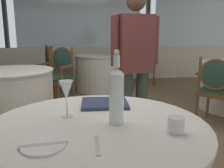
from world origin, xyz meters
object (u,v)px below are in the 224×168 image
(dining_chair_1_1, at_px, (58,72))
(dining_chair_3_0, at_px, (218,86))
(water_tumbler, at_px, (176,125))
(menu_book, at_px, (105,103))
(dining_chair_0_0, at_px, (55,66))
(side_plate, at_px, (44,145))
(wine_glass, at_px, (66,91))
(diner_person_0, at_px, (135,60))
(water_bottle, at_px, (116,94))
(dining_chair_0_1, at_px, (146,60))

(dining_chair_1_1, relative_size, dining_chair_3_0, 1.09)
(water_tumbler, bearing_deg, menu_book, 119.44)
(dining_chair_0_0, distance_m, dining_chair_1_1, 0.90)
(side_plate, relative_size, water_tumbler, 2.36)
(wine_glass, relative_size, dining_chair_0_0, 0.21)
(side_plate, bearing_deg, wine_glass, 75.55)
(menu_book, distance_m, dining_chair_0_0, 3.38)
(diner_person_0, bearing_deg, water_tumbler, -14.90)
(wine_glass, xyz_separation_m, diner_person_0, (0.68, 1.17, 0.03))
(dining_chair_0_0, height_order, dining_chair_3_0, dining_chair_0_0)
(menu_book, xyz_separation_m, diner_person_0, (0.45, 0.98, 0.16))
(diner_person_0, bearing_deg, side_plate, -34.76)
(water_bottle, distance_m, dining_chair_1_1, 2.80)
(dining_chair_0_1, bearing_deg, dining_chair_1_1, 21.97)
(water_tumbler, height_order, dining_chair_0_1, dining_chair_0_1)
(dining_chair_3_0, bearing_deg, dining_chair_0_1, 52.98)
(dining_chair_1_1, bearing_deg, menu_book, 43.99)
(water_bottle, distance_m, dining_chair_0_1, 4.45)
(side_plate, height_order, menu_book, menu_book)
(water_bottle, xyz_separation_m, dining_chair_3_0, (1.58, 1.53, -0.36))
(menu_book, distance_m, dining_chair_3_0, 2.02)
(side_plate, distance_m, dining_chair_1_1, 2.96)
(dining_chair_0_0, bearing_deg, wine_glass, -99.83)
(side_plate, relative_size, water_bottle, 0.48)
(water_bottle, relative_size, dining_chair_1_1, 0.38)
(water_tumbler, bearing_deg, wine_glass, 150.11)
(water_bottle, relative_size, dining_chair_0_1, 0.37)
(dining_chair_0_0, distance_m, diner_person_0, 2.58)
(side_plate, relative_size, dining_chair_0_0, 0.19)
(wine_glass, height_order, dining_chair_3_0, wine_glass)
(menu_book, bearing_deg, water_bottle, -82.30)
(wine_glass, bearing_deg, water_tumbler, -29.89)
(menu_book, height_order, dining_chair_0_0, dining_chair_0_0)
(dining_chair_0_0, bearing_deg, menu_book, -95.63)
(wine_glass, bearing_deg, dining_chair_1_1, 94.36)
(diner_person_0, bearing_deg, dining_chair_0_0, -164.36)
(dining_chair_1_1, height_order, diner_person_0, diner_person_0)
(dining_chair_0_0, xyz_separation_m, dining_chair_0_1, (2.04, 0.55, 0.02))
(diner_person_0, bearing_deg, dining_chair_1_1, -156.28)
(dining_chair_1_1, height_order, dining_chair_3_0, dining_chair_1_1)
(side_plate, xyz_separation_m, wine_glass, (0.09, 0.34, 0.14))
(side_plate, bearing_deg, dining_chair_1_1, 92.18)
(wine_glass, bearing_deg, water_bottle, -27.68)
(wine_glass, xyz_separation_m, dining_chair_0_1, (1.71, 4.06, -0.31))
(dining_chair_0_1, bearing_deg, dining_chair_3_0, 77.44)
(dining_chair_3_0, bearing_deg, water_bottle, -175.50)
(water_bottle, height_order, dining_chair_0_1, water_bottle)
(water_bottle, height_order, dining_chair_0_0, water_bottle)
(menu_book, xyz_separation_m, dining_chair_0_1, (1.48, 3.88, -0.17))
(dining_chair_0_0, relative_size, diner_person_0, 0.60)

